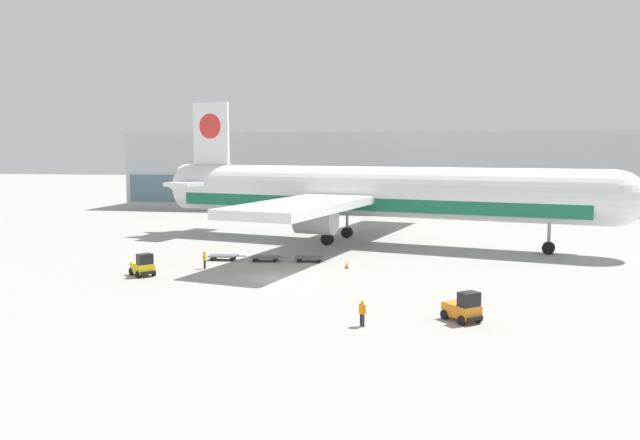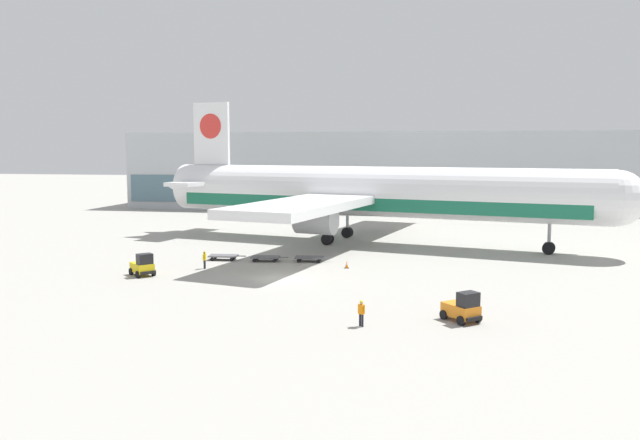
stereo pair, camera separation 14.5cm
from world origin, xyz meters
TOP-DOWN VIEW (x-y plane):
  - ground_plane at (0.00, 0.00)m, footprint 400.00×400.00m
  - terminal_building at (0.47, 65.97)m, footprint 90.00×18.20m
  - airplane_main at (4.47, 22.30)m, footprint 57.34×48.60m
  - baggage_tug_foreground at (14.88, -10.35)m, footprint 2.69×2.77m
  - baggage_tug_mid at (-12.06, -0.79)m, footprint 2.77×2.69m
  - baggage_dolly_lead at (-7.86, 8.00)m, footprint 3.76×1.77m
  - baggage_dolly_second at (-3.52, 8.10)m, footprint 3.76×1.77m
  - baggage_dolly_third at (0.76, 8.76)m, footprint 3.76×1.77m
  - ground_crew_near at (-7.97, 3.27)m, footprint 0.24×0.57m
  - ground_crew_far at (8.67, -12.76)m, footprint 0.48×0.39m
  - traffic_cone_near at (4.86, 6.09)m, footprint 0.40×0.40m

SIDE VIEW (x-z plane):
  - ground_plane at x=0.00m, z-range 0.00..0.00m
  - traffic_cone_near at x=4.86m, z-range -0.01..0.66m
  - baggage_dolly_lead at x=-7.86m, z-range 0.15..0.63m
  - baggage_dolly_second at x=-3.52m, z-range 0.15..0.63m
  - baggage_dolly_third at x=0.76m, z-range 0.15..0.63m
  - baggage_tug_foreground at x=14.88m, z-range -0.12..1.88m
  - baggage_tug_mid at x=-12.06m, z-range -0.12..1.88m
  - ground_crew_near at x=-7.97m, z-range 0.14..1.79m
  - ground_crew_far at x=8.67m, z-range 0.14..1.81m
  - airplane_main at x=4.47m, z-range -2.66..14.34m
  - terminal_building at x=0.47m, z-range -0.01..13.99m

